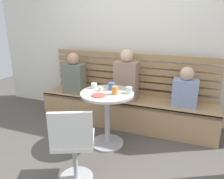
{
  "coord_description": "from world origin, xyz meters",
  "views": [
    {
      "loc": [
        0.92,
        -1.87,
        1.65
      ],
      "look_at": [
        -0.03,
        0.66,
        0.75
      ],
      "focal_mm": 35.35,
      "sensor_mm": 36.0,
      "label": 1
    }
  ],
  "objects": [
    {
      "name": "person_adult",
      "position": [
        -0.0,
        1.19,
        0.78
      ],
      "size": [
        0.34,
        0.22,
        0.76
      ],
      "color": "#9E7F6B",
      "rests_on": "booth_bench"
    },
    {
      "name": "cup_mug_blue",
      "position": [
        -0.04,
        0.68,
        0.79
      ],
      "size": [
        0.08,
        0.08,
        0.09
      ],
      "primitive_type": "cylinder",
      "color": "#3D5B9E",
      "rests_on": "cafe_table"
    },
    {
      "name": "cup_glass_short",
      "position": [
        0.21,
        0.62,
        0.78
      ],
      "size": [
        0.08,
        0.08,
        0.08
      ],
      "primitive_type": "cylinder",
      "color": "silver",
      "rests_on": "cafe_table"
    },
    {
      "name": "cup_tumbler_orange",
      "position": [
        0.06,
        0.53,
        0.79
      ],
      "size": [
        0.07,
        0.07,
        0.1
      ],
      "primitive_type": "cylinder",
      "color": "orange",
      "rests_on": "cafe_table"
    },
    {
      "name": "cup_ceramic_white",
      "position": [
        -0.28,
        0.65,
        0.78
      ],
      "size": [
        0.08,
        0.08,
        0.07
      ],
      "primitive_type": "cylinder",
      "color": "white",
      "rests_on": "cafe_table"
    },
    {
      "name": "ground",
      "position": [
        0.0,
        0.0,
        0.0
      ],
      "size": [
        8.0,
        8.0,
        0.0
      ],
      "primitive_type": "plane",
      "color": "#514C47"
    },
    {
      "name": "cafe_table",
      "position": [
        -0.06,
        0.56,
        0.52
      ],
      "size": [
        0.68,
        0.68,
        0.74
      ],
      "color": "#ADADB2",
      "rests_on": "ground"
    },
    {
      "name": "cup_espresso_small",
      "position": [
        -0.16,
        0.58,
        0.77
      ],
      "size": [
        0.06,
        0.06,
        0.05
      ],
      "primitive_type": "cylinder",
      "color": "silver",
      "rests_on": "cafe_table"
    },
    {
      "name": "booth_backrest",
      "position": [
        0.0,
        1.44,
        0.78
      ],
      "size": [
        2.65,
        0.04,
        0.67
      ],
      "color": "#A68157",
      "rests_on": "booth_bench"
    },
    {
      "name": "white_chair",
      "position": [
        -0.09,
        -0.25,
        0.46
      ],
      "size": [
        0.53,
        0.53,
        0.85
      ],
      "color": "#ADADB2",
      "rests_on": "ground"
    },
    {
      "name": "person_child_left",
      "position": [
        0.86,
        1.21,
        0.69
      ],
      "size": [
        0.34,
        0.22,
        0.56
      ],
      "color": "#8C9EC6",
      "rests_on": "booth_bench"
    },
    {
      "name": "booth_bench",
      "position": [
        0.0,
        1.2,
        0.22
      ],
      "size": [
        2.7,
        0.52,
        0.44
      ],
      "color": "tan",
      "rests_on": "ground"
    },
    {
      "name": "plate_small",
      "position": [
        -0.11,
        0.4,
        0.75
      ],
      "size": [
        0.17,
        0.17,
        0.01
      ],
      "primitive_type": "cylinder",
      "color": "#DB4C42",
      "rests_on": "cafe_table"
    },
    {
      "name": "person_child_middle",
      "position": [
        -0.89,
        1.18,
        0.73
      ],
      "size": [
        0.34,
        0.22,
        0.66
      ],
      "color": "slate",
      "rests_on": "booth_bench"
    },
    {
      "name": "back_wall",
      "position": [
        0.0,
        1.64,
        1.45
      ],
      "size": [
        5.2,
        0.1,
        2.9
      ],
      "primitive_type": "cube",
      "color": "white",
      "rests_on": "ground"
    }
  ]
}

